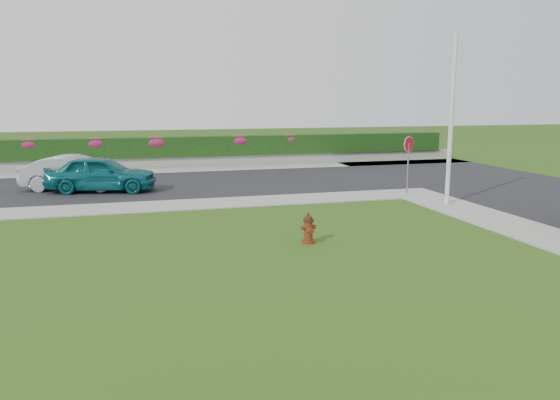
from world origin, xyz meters
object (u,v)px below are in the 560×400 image
object	(u,v)px
sedan_teal	(101,173)
stop_sign	(408,152)
fire_hydrant	(308,229)
sedan_silver	(76,173)
utility_pole	(451,121)

from	to	relation	value
sedan_teal	stop_sign	bearing A→B (deg)	-95.85
fire_hydrant	sedan_silver	world-z (taller)	sedan_silver
sedan_teal	utility_pole	size ratio (longest dim) A/B	0.72
stop_sign	fire_hydrant	bearing A→B (deg)	-138.25
sedan_silver	sedan_teal	bearing A→B (deg)	-105.76
sedan_silver	stop_sign	xyz separation A→B (m)	(12.89, -4.45, 0.96)
fire_hydrant	stop_sign	bearing A→B (deg)	38.68
sedan_teal	stop_sign	size ratio (longest dim) A/B	1.86
sedan_teal	sedan_silver	distance (m)	1.22
sedan_silver	stop_sign	size ratio (longest dim) A/B	1.86
sedan_silver	stop_sign	distance (m)	13.67
utility_pole	stop_sign	xyz separation A→B (m)	(-0.30, 2.41, -1.28)
utility_pole	sedan_silver	bearing A→B (deg)	152.51
sedan_teal	sedan_silver	bearing A→B (deg)	68.80
sedan_teal	stop_sign	distance (m)	12.49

